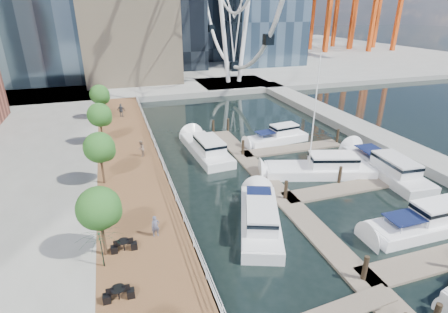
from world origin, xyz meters
name	(u,v)px	position (x,y,z in m)	size (l,w,h in m)	color
ground	(301,270)	(0.00, 0.00, 0.00)	(520.00, 520.00, 0.00)	black
boardwalk	(132,179)	(-9.00, 15.00, 0.50)	(6.00, 60.00, 1.00)	brown
seawall	(165,174)	(-6.00, 15.00, 0.50)	(0.25, 60.00, 1.00)	#595954
land_far	(139,56)	(0.00, 102.00, 0.50)	(200.00, 114.00, 1.00)	gray
breakwater	(361,130)	(20.00, 20.00, 0.50)	(4.00, 60.00, 1.00)	gray
pier	(234,84)	(14.00, 52.00, 0.50)	(14.00, 12.00, 1.00)	gray
railing	(163,165)	(-6.10, 15.00, 1.52)	(0.10, 60.00, 1.05)	white
floating_docks	(323,177)	(7.97, 9.98, 0.49)	(16.00, 34.00, 2.60)	#6D6051
street_trees	(99,148)	(-11.40, 14.00, 4.29)	(2.60, 42.60, 4.60)	#3F2B1C
yacht_foreground	(423,231)	(10.51, 0.88, 0.00)	(2.59, 9.65, 2.15)	white
pedestrian_near	(155,226)	(-8.20, 4.95, 1.75)	(0.54, 0.36, 1.49)	#4E5168
pedestrian_mid	(141,149)	(-7.71, 18.91, 1.84)	(0.82, 0.64, 1.68)	#886E5E
pedestrian_far	(121,110)	(-8.88, 33.82, 1.95)	(1.11, 0.46, 1.89)	#333840
moored_yachts	(312,177)	(7.42, 11.05, 0.00)	(20.22, 32.59, 11.50)	white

